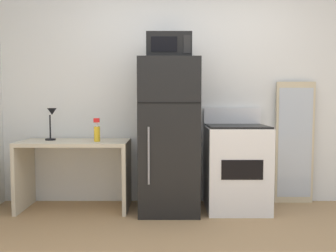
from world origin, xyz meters
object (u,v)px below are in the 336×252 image
(microwave, at_px, (171,47))
(oven_range, at_px, (238,167))
(desk, at_px, (77,161))
(spray_bottle, at_px, (99,132))
(leaning_mirror, at_px, (296,143))
(refrigerator, at_px, (171,136))
(desk_lamp, at_px, (53,118))

(microwave, height_order, oven_range, microwave)
(microwave, relative_size, oven_range, 0.42)
(desk, distance_m, microwave, 1.60)
(spray_bottle, bearing_deg, desk, 164.36)
(spray_bottle, xyz_separation_m, leaning_mirror, (2.22, 0.31, -0.15))
(refrigerator, height_order, oven_range, refrigerator)
(desk_lamp, height_order, spray_bottle, desk_lamp)
(refrigerator, bearing_deg, spray_bottle, -178.25)
(desk, bearing_deg, spray_bottle, -15.64)
(desk, bearing_deg, microwave, -3.91)
(desk, xyz_separation_m, desk_lamp, (-0.26, 0.04, 0.47))
(desk_lamp, distance_m, microwave, 1.49)
(desk_lamp, relative_size, spray_bottle, 1.42)
(desk_lamp, bearing_deg, desk, -9.62)
(desk, bearing_deg, oven_range, -0.66)
(spray_bottle, distance_m, oven_range, 1.55)
(oven_range, bearing_deg, microwave, -176.10)
(desk, xyz_separation_m, leaning_mirror, (2.47, 0.23, 0.18))
(leaning_mirror, bearing_deg, desk_lamp, -176.01)
(desk_lamp, xyz_separation_m, oven_range, (2.01, -0.06, -0.52))
(desk_lamp, height_order, microwave, microwave)
(spray_bottle, height_order, refrigerator, refrigerator)
(desk, xyz_separation_m, microwave, (1.02, -0.07, 1.22))
(desk_lamp, xyz_separation_m, refrigerator, (1.28, -0.09, -0.18))
(spray_bottle, relative_size, oven_range, 0.23)
(spray_bottle, distance_m, leaning_mirror, 2.24)
(refrigerator, xyz_separation_m, oven_range, (0.73, 0.03, -0.34))
(leaning_mirror, bearing_deg, spray_bottle, -172.11)
(spray_bottle, relative_size, microwave, 0.54)
(desk, height_order, desk_lamp, desk_lamp)
(desk_lamp, xyz_separation_m, spray_bottle, (0.52, -0.12, -0.14))
(spray_bottle, height_order, microwave, microwave)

